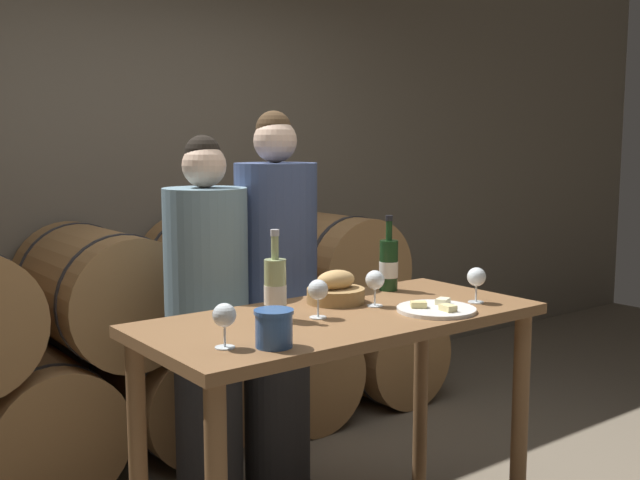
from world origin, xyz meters
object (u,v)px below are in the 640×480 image
Objects in this scene: wine_glass_center at (375,281)px; tasting_table at (342,356)px; wine_glass_left at (318,291)px; blue_crock at (274,327)px; bread_basket at (336,291)px; wine_glass_right at (477,278)px; person_right at (276,305)px; wine_bottle_white at (275,289)px; wine_bottle_red at (389,265)px; wine_glass_far_left at (224,316)px; cheese_plate at (436,309)px; person_left at (207,328)px.

tasting_table is at bearing -172.53° from wine_glass_center.
wine_glass_left is at bearing 179.47° from tasting_table.
bread_basket is (0.53, 0.37, -0.02)m from blue_crock.
wine_glass_right is at bearing -17.30° from tasting_table.
wine_bottle_white is at bearing -123.99° from person_right.
wine_glass_right is at bearing -27.91° from wine_glass_center.
person_right is 0.91m from wine_glass_right.
wine_bottle_red is 2.28× the size of wine_glass_center.
wine_bottle_red is 2.59× the size of blue_crock.
wine_bottle_white is 2.30× the size of wine_glass_left.
wine_glass_right is (1.08, -0.02, 0.00)m from wine_glass_far_left.
cheese_plate is (-0.12, -0.39, -0.10)m from wine_bottle_red.
wine_glass_right is at bearing -1.22° from wine_glass_far_left.
person_left is 5.11× the size of wine_bottle_white.
person_right reaches higher than wine_bottle_red.
person_right is 12.52× the size of wine_glass_right.
wine_bottle_red is at bearing 10.47° from bread_basket.
blue_crock is at bearing -176.77° from cheese_plate.
cheese_plate is (0.49, -0.82, 0.16)m from person_left.
wine_glass_center is at bearing 21.47° from blue_crock.
wine_glass_right is (0.76, -0.23, -0.01)m from wine_bottle_white.
wine_bottle_white reaches higher than cheese_plate.
person_right is 0.72m from wine_glass_left.
person_right reaches higher than person_left.
wine_glass_center is at bearing 12.48° from wine_glass_far_left.
tasting_table is at bearing -0.53° from wine_glass_left.
bread_basket is (0.33, 0.09, -0.06)m from wine_bottle_white.
wine_glass_left is (0.33, 0.22, 0.03)m from blue_crock.
wine_glass_far_left is (-0.85, 0.04, 0.09)m from cheese_plate.
person_right is at bearing 55.87° from blue_crock.
wine_glass_center is (-0.25, -0.20, -0.01)m from wine_bottle_red.
person_left is 0.94× the size of person_right.
person_left is 5.14× the size of wine_bottle_red.
wine_glass_far_left is at bearing -155.50° from bread_basket.
person_right is at bearing 68.23° from wine_glass_left.
wine_glass_far_left is at bearing 178.78° from wine_glass_right.
wine_glass_center reaches higher than cheese_plate.
wine_glass_right is at bearing -48.54° from person_left.
wine_glass_left is at bearing 33.62° from blue_crock.
wine_glass_left and wine_glass_right have the same top height.
tasting_table is at bearing -73.33° from person_left.
wine_bottle_red is 2.28× the size of wine_glass_far_left.
wine_glass_left is at bearing -142.22° from bread_basket.
wine_bottle_white is at bearing 155.24° from cheese_plate.
person_left is at bearing 120.65° from cheese_plate.
wine_bottle_white is at bearing 163.61° from tasting_table.
wine_glass_right is (0.95, 0.05, 0.03)m from blue_crock.
wine_glass_center is (0.02, -0.62, 0.20)m from person_right.
wine_glass_far_left is 0.75m from wine_glass_center.
wine_glass_left is 1.00× the size of wine_glass_right.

